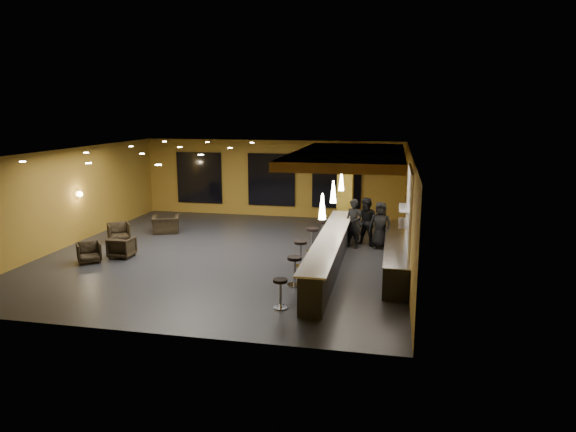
% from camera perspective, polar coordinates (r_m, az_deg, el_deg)
% --- Properties ---
extents(floor, '(12.00, 13.00, 0.10)m').
position_cam_1_polar(floor, '(17.87, -6.64, -4.30)').
color(floor, black).
rests_on(floor, ground).
extents(ceiling, '(12.00, 13.00, 0.10)m').
position_cam_1_polar(ceiling, '(17.22, -6.92, 7.29)').
color(ceiling, black).
extents(wall_back, '(12.00, 0.10, 3.50)m').
position_cam_1_polar(wall_back, '(23.68, -1.80, 4.21)').
color(wall_back, olive).
rests_on(wall_back, floor).
extents(wall_front, '(12.00, 0.10, 3.50)m').
position_cam_1_polar(wall_front, '(11.59, -17.00, -4.41)').
color(wall_front, olive).
rests_on(wall_front, floor).
extents(wall_left, '(0.10, 13.00, 3.50)m').
position_cam_1_polar(wall_left, '(20.18, -23.32, 1.91)').
color(wall_left, olive).
rests_on(wall_left, floor).
extents(wall_right, '(0.10, 13.00, 3.50)m').
position_cam_1_polar(wall_right, '(16.59, 13.47, 0.60)').
color(wall_right, olive).
rests_on(wall_right, floor).
extents(wood_soffit, '(3.60, 8.00, 0.28)m').
position_cam_1_polar(wood_soffit, '(17.41, 6.84, 6.71)').
color(wood_soffit, '#AA7231').
rests_on(wood_soffit, ceiling).
extents(window_left, '(2.20, 0.06, 2.40)m').
position_cam_1_polar(window_left, '(24.63, -9.82, 4.22)').
color(window_left, black).
rests_on(window_left, wall_back).
extents(window_center, '(2.20, 0.06, 2.40)m').
position_cam_1_polar(window_center, '(23.58, -1.86, 4.05)').
color(window_center, black).
rests_on(window_center, wall_back).
extents(window_right, '(2.20, 0.06, 2.40)m').
position_cam_1_polar(window_right, '(23.08, 5.42, 3.83)').
color(window_right, black).
rests_on(window_right, wall_back).
extents(tile_backsplash, '(0.06, 3.20, 2.40)m').
position_cam_1_polar(tile_backsplash, '(15.56, 13.29, 0.81)').
color(tile_backsplash, white).
rests_on(tile_backsplash, wall_right).
extents(bar_counter, '(0.60, 8.00, 1.00)m').
position_cam_1_polar(bar_counter, '(16.00, 4.72, -4.13)').
color(bar_counter, black).
rests_on(bar_counter, floor).
extents(bar_top, '(0.78, 8.10, 0.05)m').
position_cam_1_polar(bar_top, '(15.87, 4.75, -2.31)').
color(bar_top, silver).
rests_on(bar_top, bar_counter).
extents(prep_counter, '(0.70, 6.00, 0.86)m').
position_cam_1_polar(prep_counter, '(16.40, 11.90, -4.21)').
color(prep_counter, black).
rests_on(prep_counter, floor).
extents(prep_top, '(0.72, 6.00, 0.03)m').
position_cam_1_polar(prep_top, '(16.28, 11.97, -2.67)').
color(prep_top, silver).
rests_on(prep_top, prep_counter).
extents(wall_shelf_lower, '(0.30, 1.50, 0.03)m').
position_cam_1_polar(wall_shelf_lower, '(15.44, 12.72, -0.76)').
color(wall_shelf_lower, silver).
rests_on(wall_shelf_lower, wall_right).
extents(wall_shelf_upper, '(0.30, 1.50, 0.03)m').
position_cam_1_polar(wall_shelf_upper, '(15.35, 12.79, 0.88)').
color(wall_shelf_upper, silver).
rests_on(wall_shelf_upper, wall_right).
extents(column, '(0.60, 0.60, 3.50)m').
position_cam_1_polar(column, '(20.21, 6.37, 2.82)').
color(column, olive).
rests_on(column, floor).
extents(wall_sconce, '(0.22, 0.22, 0.22)m').
position_cam_1_polar(wall_sconce, '(20.48, -22.15, 2.28)').
color(wall_sconce, '#FFE5B2').
rests_on(wall_sconce, wall_left).
extents(pendant_0, '(0.20, 0.20, 0.70)m').
position_cam_1_polar(pendant_0, '(13.64, 3.83, 1.08)').
color(pendant_0, white).
rests_on(pendant_0, wood_soffit).
extents(pendant_1, '(0.20, 0.20, 0.70)m').
position_cam_1_polar(pendant_1, '(16.09, 5.05, 2.70)').
color(pendant_1, white).
rests_on(pendant_1, wood_soffit).
extents(pendant_2, '(0.20, 0.20, 0.70)m').
position_cam_1_polar(pendant_2, '(18.55, 5.95, 3.90)').
color(pendant_2, white).
rests_on(pendant_2, wood_soffit).
extents(staff_a, '(0.76, 0.64, 1.77)m').
position_cam_1_polar(staff_a, '(18.39, 7.28, -0.85)').
color(staff_a, black).
rests_on(staff_a, floor).
extents(staff_b, '(1.05, 0.95, 1.78)m').
position_cam_1_polar(staff_b, '(18.65, 8.78, -0.70)').
color(staff_b, black).
rests_on(staff_b, floor).
extents(staff_c, '(0.84, 0.57, 1.68)m').
position_cam_1_polar(staff_c, '(18.48, 10.21, -1.02)').
color(staff_c, black).
rests_on(staff_c, floor).
extents(armchair_a, '(1.00, 1.01, 0.66)m').
position_cam_1_polar(armchair_a, '(17.86, -21.23, -3.78)').
color(armchair_a, black).
rests_on(armchair_a, floor).
extents(armchair_b, '(0.75, 0.77, 0.69)m').
position_cam_1_polar(armchair_b, '(18.08, -17.97, -3.31)').
color(armchair_b, black).
rests_on(armchair_b, floor).
extents(armchair_c, '(1.06, 1.07, 0.70)m').
position_cam_1_polar(armchair_c, '(20.28, -18.28, -1.71)').
color(armchair_c, black).
rests_on(armchair_c, floor).
extents(armchair_d, '(1.30, 1.23, 0.68)m').
position_cam_1_polar(armchair_d, '(21.14, -13.43, -0.93)').
color(armchair_d, black).
rests_on(armchair_d, floor).
extents(bar_stool_0, '(0.38, 0.38, 0.76)m').
position_cam_1_polar(bar_stool_0, '(12.88, -0.85, -8.17)').
color(bar_stool_0, silver).
rests_on(bar_stool_0, floor).
extents(bar_stool_1, '(0.43, 0.43, 0.84)m').
position_cam_1_polar(bar_stool_1, '(14.43, 0.73, -5.71)').
color(bar_stool_1, silver).
rests_on(bar_stool_1, floor).
extents(bar_stool_2, '(0.42, 0.42, 0.83)m').
position_cam_1_polar(bar_stool_2, '(16.13, 1.40, -3.83)').
color(bar_stool_2, silver).
rests_on(bar_stool_2, floor).
extents(bar_stool_3, '(0.43, 0.43, 0.85)m').
position_cam_1_polar(bar_stool_3, '(17.79, 2.73, -2.31)').
color(bar_stool_3, silver).
rests_on(bar_stool_3, floor).
extents(bar_stool_4, '(0.37, 0.37, 0.74)m').
position_cam_1_polar(bar_stool_4, '(19.38, 3.86, -1.38)').
color(bar_stool_4, silver).
rests_on(bar_stool_4, floor).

